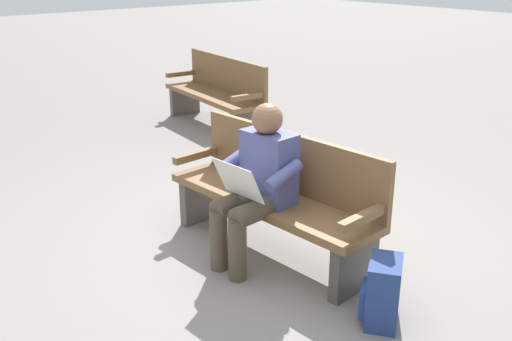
# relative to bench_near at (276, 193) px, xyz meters

# --- Properties ---
(ground_plane) EXTENTS (40.00, 40.00, 0.00)m
(ground_plane) POSITION_rel_bench_near_xyz_m (-0.00, 0.07, -0.46)
(ground_plane) COLOR gray
(bench_near) EXTENTS (1.83, 0.60, 0.90)m
(bench_near) POSITION_rel_bench_near_xyz_m (0.00, 0.00, 0.00)
(bench_near) COLOR brown
(bench_near) RESTS_ON ground
(person_seated) EXTENTS (0.59, 0.59, 1.18)m
(person_seated) POSITION_rel_bench_near_xyz_m (-0.05, 0.23, 0.17)
(person_seated) COLOR #474C84
(person_seated) RESTS_ON ground
(backpack) EXTENTS (0.33, 0.35, 0.42)m
(backpack) POSITION_rel_bench_near_xyz_m (-1.14, 0.15, -0.25)
(backpack) COLOR navy
(backpack) RESTS_ON ground
(bench_far) EXTENTS (1.84, 0.65, 0.90)m
(bench_far) POSITION_rel_bench_near_xyz_m (3.06, -1.70, 0.00)
(bench_far) COLOR brown
(bench_far) RESTS_ON ground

